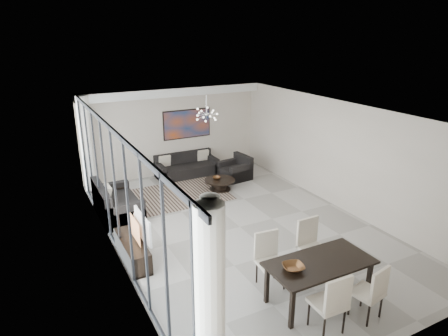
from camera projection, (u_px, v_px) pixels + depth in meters
room_shell at (257, 169)px, 9.62m from camera, size 6.00×9.00×2.90m
window_wall at (120, 193)px, 8.16m from camera, size 0.37×8.95×2.90m
soffit at (173, 92)px, 12.59m from camera, size 5.98×0.40×0.26m
painting at (187, 124)px, 13.32m from camera, size 1.68×0.04×0.98m
chandelier at (206, 114)px, 11.35m from camera, size 0.66×0.66×0.71m
rug at (180, 194)px, 11.83m from camera, size 2.72×2.10×0.01m
coffee_table at (220, 184)px, 12.15m from camera, size 0.93×0.93×0.32m
bowl_coffee at (217, 178)px, 12.12m from camera, size 0.29×0.29×0.08m
sofa_main at (187, 168)px, 13.33m from camera, size 2.03×0.83×0.74m
loveseat at (116, 205)px, 10.40m from camera, size 0.99×1.76×0.88m
armchair at (236, 171)px, 13.06m from camera, size 0.94×0.98×0.75m
side_table at (119, 191)px, 11.21m from camera, size 0.36×0.36×0.50m
tv_console at (132, 251)px, 8.39m from camera, size 0.42×1.48×0.46m
television at (138, 227)px, 8.29m from camera, size 0.15×0.98×0.56m
dining_table at (320, 266)px, 7.00m from camera, size 1.91×0.97×0.79m
dining_chair_sw at (333, 300)px, 6.23m from camera, size 0.52×0.52×1.09m
dining_chair_se at (373, 290)px, 6.56m from camera, size 0.54×0.54×1.01m
dining_chair_nw at (269, 255)px, 7.51m from camera, size 0.53×0.53×1.07m
dining_chair_ne at (310, 241)px, 7.97m from camera, size 0.51×0.51×1.10m
bowl_dining at (293, 267)px, 6.72m from camera, size 0.43×0.43×0.09m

